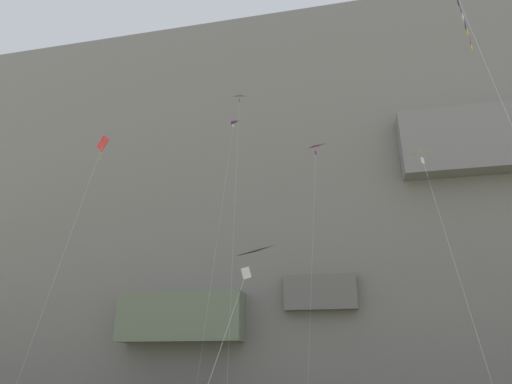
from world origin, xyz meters
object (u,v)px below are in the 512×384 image
(kite_delta_front_field, at_px, (314,154))
(kite_delta_near_cliff, at_px, (421,161))
(kite_delta_mid_center, at_px, (236,271))
(kite_banner_high_left, at_px, (469,33))
(kite_delta_upper_left, at_px, (239,109))
(kite_delta_far_right, at_px, (230,139))
(kite_diamond_upper_right, at_px, (98,158))

(kite_delta_front_field, xyz_separation_m, kite_delta_near_cliff, (7.30, -16.31, -9.15))
(kite_delta_mid_center, bearing_deg, kite_banner_high_left, 27.90)
(kite_delta_upper_left, relative_size, kite_delta_mid_center, 4.50)
(kite_delta_front_field, distance_m, kite_delta_far_right, 10.85)
(kite_delta_upper_left, xyz_separation_m, kite_delta_mid_center, (5.64, -22.10, -22.55))
(kite_delta_far_right, distance_m, kite_delta_mid_center, 33.64)
(kite_delta_upper_left, bearing_deg, kite_delta_near_cliff, -45.10)
(kite_delta_far_right, relative_size, kite_delta_mid_center, 4.31)
(kite_banner_high_left, relative_size, kite_delta_upper_left, 0.80)
(kite_diamond_upper_right, height_order, kite_delta_upper_left, kite_delta_upper_left)
(kite_delta_near_cliff, relative_size, kite_delta_mid_center, 2.12)
(kite_delta_near_cliff, bearing_deg, kite_delta_upper_left, 134.90)
(kite_diamond_upper_right, height_order, kite_delta_mid_center, kite_diamond_upper_right)
(kite_diamond_upper_right, relative_size, kite_delta_far_right, 0.69)
(kite_diamond_upper_right, xyz_separation_m, kite_delta_mid_center, (14.26, -10.14, -11.69))
(kite_diamond_upper_right, bearing_deg, kite_delta_front_field, 38.14)
(kite_delta_front_field, xyz_separation_m, kite_delta_mid_center, (-2.28, -23.13, -16.69))
(kite_delta_front_field, distance_m, kite_delta_upper_left, 9.91)
(kite_delta_near_cliff, bearing_deg, kite_diamond_upper_right, 172.07)
(kite_banner_high_left, xyz_separation_m, kite_delta_mid_center, (-13.96, -7.39, -16.97))
(kite_banner_high_left, height_order, kite_delta_mid_center, kite_banner_high_left)
(kite_delta_far_right, bearing_deg, kite_delta_mid_center, -73.50)
(kite_diamond_upper_right, height_order, kite_delta_near_cliff, kite_diamond_upper_right)
(kite_delta_front_field, bearing_deg, kite_delta_upper_left, -172.58)
(kite_delta_near_cliff, distance_m, kite_delta_upper_left, 26.28)
(kite_delta_front_field, height_order, kite_delta_near_cliff, kite_delta_front_field)
(kite_delta_front_field, xyz_separation_m, kite_diamond_upper_right, (-16.54, -12.99, -4.99))
(kite_delta_far_right, relative_size, kite_banner_high_left, 1.20)
(kite_delta_upper_left, bearing_deg, kite_delta_front_field, 7.42)
(kite_delta_upper_left, bearing_deg, kite_banner_high_left, -36.88)
(kite_diamond_upper_right, bearing_deg, kite_delta_far_right, 66.11)
(kite_delta_mid_center, bearing_deg, kite_diamond_upper_right, 144.60)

